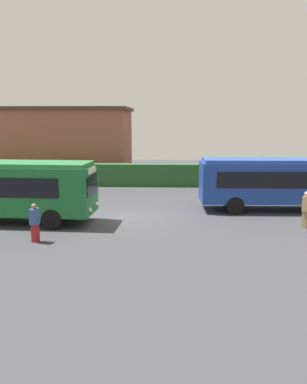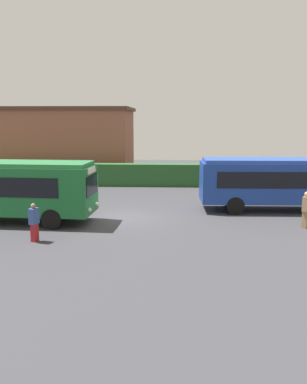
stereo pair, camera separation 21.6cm
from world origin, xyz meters
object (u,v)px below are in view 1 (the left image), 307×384
object	(u,v)px
bus_blue	(284,181)
person_right	(306,209)
person_left	(0,196)
bus_green	(6,188)
person_center	(35,222)

from	to	relation	value
bus_blue	person_right	bearing A→B (deg)	-91.08
person_left	bus_blue	bearing A→B (deg)	49.48
bus_green	person_right	distance (m)	15.15
bus_green	person_left	size ratio (longest dim) A/B	5.45
bus_green	person_right	xyz separation A→B (m)	(15.12, -0.62, -0.85)
person_left	person_right	xyz separation A→B (m)	(16.51, -3.17, 0.07)
bus_green	person_center	size ratio (longest dim) A/B	5.48
person_center	bus_blue	bearing A→B (deg)	45.75
bus_blue	person_right	world-z (taller)	bus_blue
bus_blue	person_center	world-z (taller)	bus_blue
bus_green	bus_blue	bearing A→B (deg)	16.04
bus_blue	person_center	distance (m)	14.25
bus_green	person_center	bearing A→B (deg)	-48.91
bus_blue	person_left	size ratio (longest dim) A/B	5.75
bus_green	person_left	xyz separation A→B (m)	(-1.40, 2.55, -0.92)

